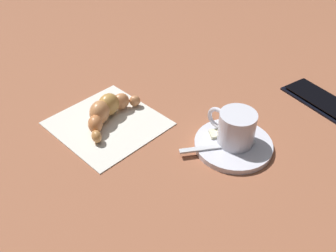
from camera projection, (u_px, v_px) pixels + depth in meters
ground_plane at (167, 133)px, 0.65m from camera, size 1.80×1.80×0.00m
saucer at (233, 145)px, 0.62m from camera, size 0.13×0.13×0.01m
espresso_cup at (236, 128)px, 0.60m from camera, size 0.09×0.06×0.06m
teaspoon at (231, 145)px, 0.60m from camera, size 0.11×0.09×0.01m
sugar_packet at (227, 133)px, 0.63m from camera, size 0.06×0.05×0.01m
napkin at (108, 123)px, 0.66m from camera, size 0.22×0.21×0.00m
croissant at (106, 110)px, 0.66m from camera, size 0.06×0.14×0.04m
cell_phone at (320, 100)px, 0.72m from camera, size 0.16×0.12×0.01m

